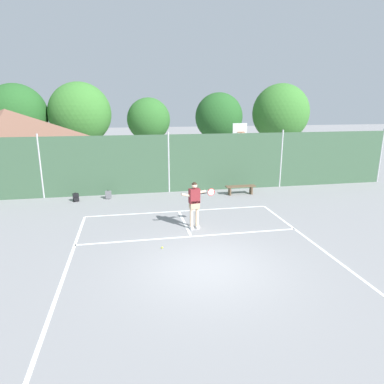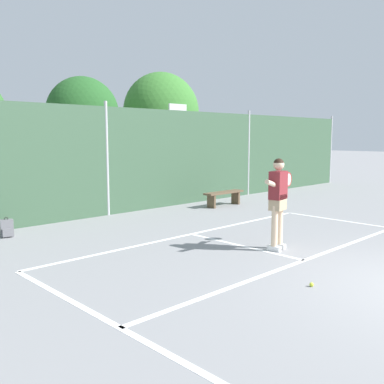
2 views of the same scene
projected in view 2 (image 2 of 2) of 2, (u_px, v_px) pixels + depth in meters
name	position (u px, v px, depth m)	size (l,w,h in m)	color
chainlink_fence	(107.00, 161.00, 12.46)	(26.09, 0.09, 3.29)	#38563D
basketball_hoop	(177.00, 136.00, 17.11)	(0.90, 0.67, 3.55)	#9E9EA3
tennis_player	(278.00, 195.00, 8.64)	(1.40, 0.43, 1.85)	silver
tennis_ball	(312.00, 285.00, 6.61)	(0.07, 0.07, 0.07)	#CCE033
backpack_grey	(7.00, 229.00, 9.87)	(0.31, 0.28, 0.46)	slate
courtside_bench	(224.00, 195.00, 14.27)	(1.60, 0.36, 0.48)	brown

